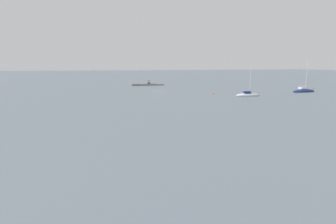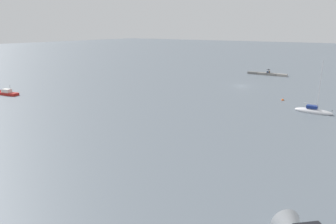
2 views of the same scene
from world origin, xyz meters
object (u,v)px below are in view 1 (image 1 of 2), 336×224
Objects in this scene: person_seated_brown_left at (150,83)px; umbrella_open_black at (149,81)px; person_seated_blue_right at (148,83)px; mooring_buoy_near at (213,94)px; sailboat_white_mid at (248,95)px; sailboat_navy_near at (304,91)px.

person_seated_brown_left is 0.58× the size of umbrella_open_black.
person_seated_blue_right reaches higher than mooring_buoy_near.
sailboat_white_mid is (-18.74, 38.26, -1.47)m from umbrella_open_black.
person_seated_brown_left is 1.00× the size of person_seated_blue_right.
mooring_buoy_near is at bearing 111.54° from person_seated_blue_right.
person_seated_blue_right is 0.58× the size of umbrella_open_black.
umbrella_open_black is (0.28, -0.03, 0.85)m from person_seated_brown_left.
sailboat_navy_near is at bearing 139.80° from person_seated_brown_left.
person_seated_brown_left is 50.84m from sailboat_navy_near.
sailboat_navy_near reaches higher than mooring_buoy_near.
person_seated_blue_right is at bearing -7.23° from person_seated_brown_left.
sailboat_navy_near is 26.85m from mooring_buoy_near.
umbrella_open_black is at bearing -133.89° from sailboat_navy_near.
sailboat_navy_near reaches higher than person_seated_blue_right.
sailboat_navy_near is at bearing 139.68° from umbrella_open_black.
person_seated_blue_right is 34.23m from mooring_buoy_near.
person_seated_brown_left is 1.52× the size of mooring_buoy_near.
sailboat_white_mid is 9.22m from mooring_buoy_near.
person_seated_brown_left is at bearing 174.01° from umbrella_open_black.
person_seated_brown_left is at bearing 172.77° from person_seated_blue_right.
mooring_buoy_near is (-11.84, 31.82, -0.84)m from person_seated_brown_left.
umbrella_open_black reaches higher than mooring_buoy_near.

